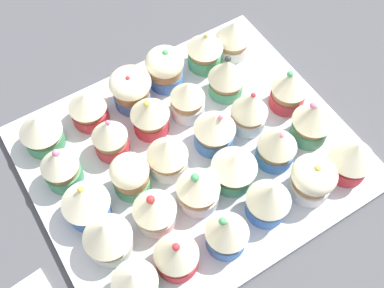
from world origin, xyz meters
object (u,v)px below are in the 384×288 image
Objects in this scene: cupcake_4 at (312,179)px; cupcake_26 at (165,68)px; cupcake_8 at (198,189)px; cupcake_21 at (187,99)px; cupcake_28 at (233,38)px; cupcake_22 at (227,76)px; cupcake_5 at (352,157)px; cupcake_13 at (131,177)px; cupcake_27 at (205,50)px; cupcake_12 at (86,203)px; cupcake_23 at (41,131)px; cupcake_9 at (234,168)px; baking_tray at (192,156)px; cupcake_7 at (154,210)px; cupcake_19 at (110,137)px; cupcake_17 at (288,89)px; cupcake_16 at (250,110)px; cupcake_0 at (135,283)px; cupcake_24 at (88,107)px; cupcake_6 at (107,236)px; cupcake_11 at (313,121)px; cupcake_25 at (131,89)px; cupcake_3 at (269,199)px; cupcake_2 at (227,232)px; cupcake_10 at (277,145)px; cupcake_20 at (150,114)px; cupcake_14 at (168,155)px; cupcake_1 at (176,253)px.

cupcake_26 reaches higher than cupcake_4.
cupcake_8 is 1.00× the size of cupcake_26.
cupcake_4 is 22.50cm from cupcake_21.
cupcake_8 is at bearing -134.03° from cupcake_28.
cupcake_26 is at bearing 136.89° from cupcake_22.
cupcake_13 is (-28.43, 14.20, -0.44)cm from cupcake_5.
cupcake_4 is 0.99× the size of cupcake_27.
cupcake_12 reaches higher than cupcake_23.
cupcake_9 is 1.00× the size of cupcake_12.
baking_tray is 12.73cm from cupcake_7.
cupcake_4 is 0.94× the size of cupcake_19.
cupcake_16 is at bearing -178.16° from cupcake_17.
cupcake_0 is 0.94× the size of cupcake_17.
cupcake_4 is 1.10× the size of cupcake_24.
cupcake_11 is at bearing -0.29° from cupcake_6.
cupcake_25 is (-14.22, 27.58, 0.20)cm from cupcake_4.
cupcake_16 is at bearing -65.03° from cupcake_26.
cupcake_24 is (-14.19, 27.61, -0.81)cm from cupcake_3.
cupcake_11 is at bearing 20.32° from cupcake_2.
cupcake_25 is at bearing -4.75° from cupcake_24.
cupcake_26 is at bearing 90.34° from cupcake_3.
cupcake_25 is at bearing 70.49° from cupcake_7.
cupcake_22 is at bearing 90.22° from cupcake_4.
cupcake_7 is 1.05× the size of cupcake_25.
cupcake_12 is (-17.54, -0.62, 4.14)cm from baking_tray.
cupcake_6 is 1.05× the size of cupcake_27.
cupcake_11 is 1.23× the size of cupcake_23.
cupcake_10 is 1.07× the size of cupcake_21.
cupcake_6 is at bearing -135.57° from cupcake_20.
cupcake_27 is at bearing 105.60° from cupcake_11.
cupcake_14 reaches higher than cupcake_4.
cupcake_1 is 30.07cm from cupcake_22.
cupcake_27 is at bearing 0.93° from cupcake_23.
cupcake_4 is at bearing -90.24° from cupcake_27.
cupcake_22 is at bearing 44.62° from cupcake_8.
cupcake_6 is at bearing 91.58° from cupcake_0.
cupcake_1 is 1.17× the size of cupcake_23.
cupcake_0 is (-16.99, -13.74, 4.27)cm from baking_tray.
cupcake_10 is at bearing -35.09° from baking_tray.
cupcake_5 is at bearing -26.55° from cupcake_13.
cupcake_19 is 1.13× the size of cupcake_23.
cupcake_19 is (-9.92, 7.18, 4.30)cm from baking_tray.
cupcake_5 is 32.22cm from cupcake_26.
cupcake_7 is 0.95× the size of cupcake_20.
cupcake_20 is at bearing -42.00° from cupcake_24.
cupcake_12 is at bearing 148.92° from cupcake_3.
cupcake_24 is (6.70, 27.81, -0.38)cm from cupcake_0.
baking_tray is 6.05cm from cupcake_14.
cupcake_22 is (14.71, 21.77, -0.06)cm from cupcake_2.
cupcake_21 is (20.74, 13.57, -0.22)cm from cupcake_6.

